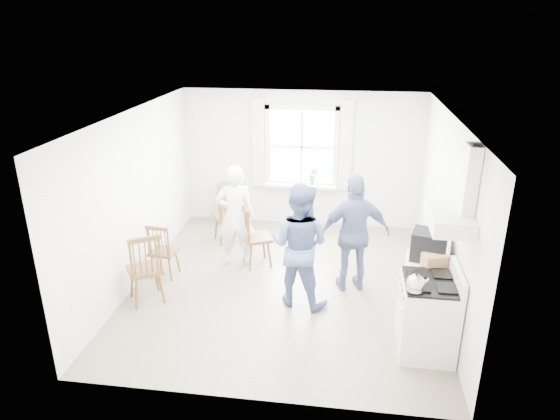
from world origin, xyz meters
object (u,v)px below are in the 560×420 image
Objects in this scene: stereo_stack at (429,245)px; windsor_chair_a at (229,210)px; windsor_chair_b at (160,246)px; gas_stove at (427,316)px; person_mid at (299,245)px; windsor_chair_c at (145,262)px; person_left at (235,216)px; person_right at (355,234)px; low_cabinet at (425,289)px.

stereo_stack reaches higher than windsor_chair_a.
windsor_chair_b is (-0.73, -1.44, -0.08)m from windsor_chair_a.
person_mid reaches higher than gas_stove.
person_left reaches higher than windsor_chair_c.
windsor_chair_a is at bearing 73.25° from windsor_chair_c.
stereo_stack reaches higher than gas_stove.
person_mid reaches higher than person_right.
person_left is 0.95× the size of person_right.
person_left is (0.30, -0.77, 0.22)m from windsor_chair_a.
person_left is at bearing 145.11° from gas_stove.
low_cabinet is 1.78m from person_mid.
low_cabinet is 0.99× the size of windsor_chair_b.
windsor_chair_a reaches higher than low_cabinet.
windsor_chair_a is at bearing 138.66° from gas_stove.
person_right is at bearing 143.95° from low_cabinet.
low_cabinet is at bearing 129.94° from person_right.
person_left is at bearing 156.48° from low_cabinet.
person_right is (-0.89, 1.40, 0.41)m from gas_stove.
windsor_chair_b is 0.84× the size of windsor_chair_c.
windsor_chair_b reaches higher than low_cabinet.
windsor_chair_c is 0.61× the size of person_right.
person_mid is at bearing 173.70° from low_cabinet.
gas_stove is at bearing -95.68° from low_cabinet.
low_cabinet is 1.26m from person_right.
windsor_chair_b is (-3.89, 0.58, 0.11)m from low_cabinet.
person_left reaches higher than low_cabinet.
person_mid is at bearing 173.74° from stereo_stack.
person_right is at bearing 143.50° from stereo_stack.
stereo_stack is at bearing 2.57° from windsor_chair_c.
stereo_stack is 3.10m from person_left.
person_mid reaches higher than windsor_chair_c.
person_mid reaches higher than person_left.
windsor_chair_b is 0.76m from windsor_chair_c.
person_right is at bearing 122.46° from gas_stove.
person_right is at bearing -30.95° from windsor_chair_a.
windsor_chair_a reaches higher than windsor_chair_b.
low_cabinet is 3.93m from windsor_chair_b.
person_right reaches higher than stereo_stack.
person_left is (-2.79, 1.94, 0.36)m from gas_stove.
person_mid is at bearing -10.16° from windsor_chair_b.
person_mid is (-1.72, 0.19, 0.45)m from low_cabinet.
windsor_chair_c is 0.61× the size of person_mid.
stereo_stack reaches higher than windsor_chair_b.
stereo_stack is 3.95m from windsor_chair_b.
windsor_chair_a is at bearing 147.31° from stereo_stack.
windsor_chair_a is 0.86m from person_left.
stereo_stack is (0.05, 0.70, 0.61)m from gas_stove.
person_mid reaches higher than low_cabinet.
person_left is 1.97m from person_right.
windsor_chair_c is (-3.75, 0.53, 0.18)m from gas_stove.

